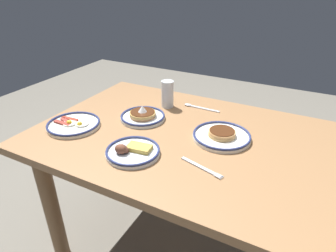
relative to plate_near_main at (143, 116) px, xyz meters
The scene contains 9 objects.
ground_plane 0.80m from the plate_near_main, 169.15° to the left, with size 6.00×6.00×0.00m, color slate.
dining_table 0.29m from the plate_near_main, 169.15° to the left, with size 1.36×0.93×0.74m.
plate_near_main is the anchor object (origin of this frame).
plate_center_pancakes 0.41m from the plate_near_main, behind, with size 0.26×0.26×0.04m.
plate_far_companion 0.32m from the plate_near_main, 113.95° to the left, with size 0.22×0.22×0.05m.
plate_far_side 0.34m from the plate_near_main, 41.63° to the left, with size 0.25×0.25×0.04m.
drinking_glass 0.20m from the plate_near_main, 101.56° to the right, with size 0.07×0.07×0.15m.
fork_near 0.49m from the plate_near_main, 148.95° to the left, with size 0.19×0.07×0.01m.
tea_spoon 0.32m from the plate_near_main, 126.66° to the right, with size 0.20×0.03×0.01m.
Camera 1 is at (-0.46, 1.05, 1.40)m, focal length 30.76 mm.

